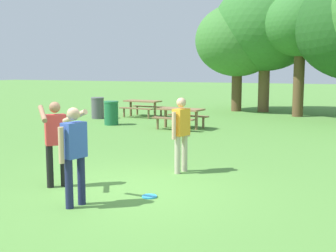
% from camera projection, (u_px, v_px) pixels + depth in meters
% --- Properties ---
extents(ground_plane, '(120.00, 120.00, 0.00)m').
position_uv_depth(ground_plane, '(125.00, 192.00, 7.96)').
color(ground_plane, '#568E3D').
extents(person_thrower, '(0.30, 0.60, 1.64)m').
position_uv_depth(person_thrower, '(181.00, 130.00, 9.34)').
color(person_thrower, '#B7AD93').
rests_on(person_thrower, ground).
extents(person_catcher, '(0.65, 0.72, 1.64)m').
position_uv_depth(person_catcher, '(74.00, 149.00, 7.02)').
color(person_catcher, '#1E234C').
rests_on(person_catcher, ground).
extents(person_bystander, '(0.49, 0.84, 1.64)m').
position_uv_depth(person_bystander, '(56.00, 137.00, 8.19)').
color(person_bystander, black).
rests_on(person_bystander, ground).
extents(frisbee, '(0.27, 0.27, 0.03)m').
position_uv_depth(frisbee, '(149.00, 196.00, 7.65)').
color(frisbee, '#2D9EDB').
rests_on(frisbee, ground).
extents(picnic_table_near, '(1.85, 1.60, 0.77)m').
position_uv_depth(picnic_table_near, '(181.00, 114.00, 16.25)').
color(picnic_table_near, olive).
rests_on(picnic_table_near, ground).
extents(picnic_table_far, '(1.78, 1.52, 0.77)m').
position_uv_depth(picnic_table_far, '(143.00, 105.00, 20.25)').
color(picnic_table_far, olive).
rests_on(picnic_table_far, ground).
extents(trash_can_beside_table, '(0.59, 0.59, 0.96)m').
position_uv_depth(trash_can_beside_table, '(98.00, 108.00, 19.58)').
color(trash_can_beside_table, '#515156').
rests_on(trash_can_beside_table, ground).
extents(trash_can_further_along, '(0.59, 0.59, 0.96)m').
position_uv_depth(trash_can_further_along, '(111.00, 113.00, 17.37)').
color(trash_can_further_along, '#1E663D').
rests_on(trash_can_further_along, ground).
extents(tree_tall_left, '(4.44, 4.44, 5.61)m').
position_uv_depth(tree_tall_left, '(238.00, 41.00, 22.59)').
color(tree_tall_left, brown).
rests_on(tree_tall_left, ground).
extents(tree_broad_center, '(5.36, 5.36, 6.68)m').
position_uv_depth(tree_broad_center, '(266.00, 27.00, 22.12)').
color(tree_broad_center, brown).
rests_on(tree_broad_center, ground).
extents(tree_far_right, '(3.55, 3.55, 5.81)m').
position_uv_depth(tree_far_right, '(301.00, 25.00, 19.92)').
color(tree_far_right, brown).
rests_on(tree_far_right, ground).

